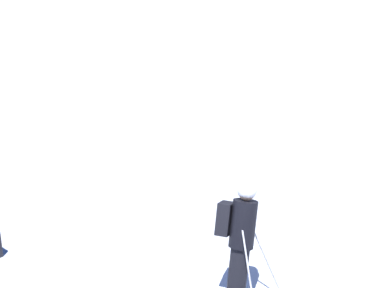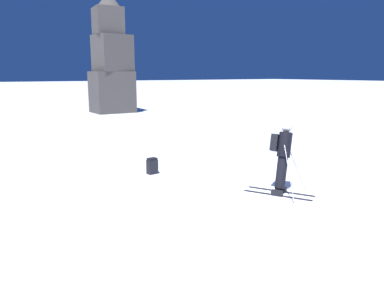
{
  "view_description": "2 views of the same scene",
  "coord_description": "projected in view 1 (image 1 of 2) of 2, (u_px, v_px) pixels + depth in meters",
  "views": [
    {
      "loc": [
        -5.29,
        -5.05,
        5.51
      ],
      "look_at": [
        0.77,
        1.88,
        1.7
      ],
      "focal_mm": 60.0,
      "sensor_mm": 36.0,
      "label": 1
    },
    {
      "loc": [
        -7.04,
        -6.56,
        3.05
      ],
      "look_at": [
        -1.27,
        2.37,
        1.05
      ],
      "focal_mm": 35.0,
      "sensor_mm": 36.0,
      "label": 2
    }
  ],
  "objects": [
    {
      "name": "skier",
      "position": [
        240.0,
        239.0,
        8.64
      ],
      "size": [
        1.46,
        1.75,
        1.85
      ],
      "rotation": [
        0.0,
        0.0,
        0.51
      ],
      "color": "black",
      "rests_on": "ground"
    }
  ]
}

